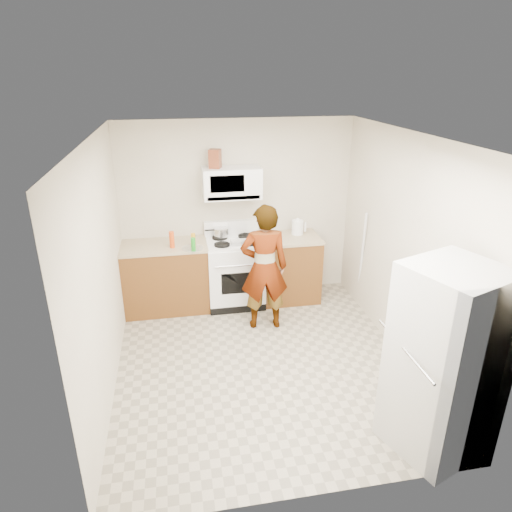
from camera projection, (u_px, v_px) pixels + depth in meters
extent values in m
plane|color=gray|center=(262.00, 361.00, 5.19)|extent=(3.60, 3.60, 0.00)
cube|color=beige|center=(238.00, 211.00, 6.34)|extent=(3.20, 0.02, 2.50)
cube|color=beige|center=(405.00, 250.00, 4.98)|extent=(0.02, 3.60, 2.50)
cube|color=brown|center=(166.00, 278.00, 6.20)|extent=(1.12, 0.62, 0.90)
cube|color=tan|center=(164.00, 246.00, 6.02)|extent=(1.14, 0.64, 0.03)
cube|color=brown|center=(289.00, 269.00, 6.49)|extent=(0.80, 0.62, 0.90)
cube|color=tan|center=(290.00, 238.00, 6.31)|extent=(0.82, 0.64, 0.03)
cube|color=white|center=(235.00, 273.00, 6.34)|extent=(0.76, 0.65, 0.90)
cube|color=white|center=(234.00, 242.00, 6.16)|extent=(0.76, 0.62, 0.03)
cube|color=white|center=(231.00, 227.00, 6.38)|extent=(0.76, 0.08, 0.20)
cube|color=white|center=(232.00, 183.00, 5.99)|extent=(0.76, 0.38, 0.40)
imported|color=tan|center=(264.00, 268.00, 5.62)|extent=(0.62, 0.43, 1.62)
cube|color=silver|center=(444.00, 362.00, 3.75)|extent=(0.90, 0.90, 1.70)
cylinder|color=white|center=(297.00, 227.00, 6.37)|extent=(0.18, 0.18, 0.20)
cube|color=maroon|center=(215.00, 159.00, 5.83)|extent=(0.18, 0.18, 0.24)
cylinder|color=silver|center=(221.00, 232.00, 6.25)|extent=(0.24, 0.24, 0.11)
cube|color=white|center=(240.00, 242.00, 6.04)|extent=(0.25, 0.16, 0.05)
cylinder|color=#CE420F|center=(172.00, 240.00, 5.88)|extent=(0.07, 0.07, 0.22)
cylinder|color=orange|center=(193.00, 240.00, 5.94)|extent=(0.07, 0.07, 0.18)
cylinder|color=#17821A|center=(193.00, 245.00, 5.76)|extent=(0.07, 0.07, 0.18)
cylinder|color=white|center=(192.00, 248.00, 5.88)|extent=(0.35, 0.35, 0.01)
cylinder|color=silver|center=(362.00, 259.00, 6.18)|extent=(0.14, 0.30, 1.38)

